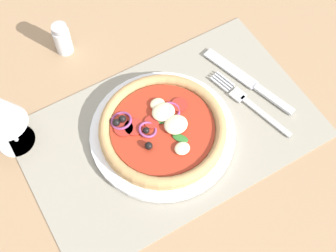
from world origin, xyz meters
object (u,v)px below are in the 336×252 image
(fork, at_px, (246,101))
(pepper_shaker, at_px, (62,39))
(knife, at_px, (247,80))
(pizza, at_px, (161,127))
(plate, at_px, (162,131))

(fork, bearing_deg, pepper_shaker, 25.88)
(knife, xyz_separation_m, pepper_shaker, (-0.26, 0.24, 0.03))
(fork, distance_m, pepper_shaker, 0.36)
(knife, bearing_deg, pizza, 77.29)
(fork, bearing_deg, pizza, 68.20)
(plate, distance_m, knife, 0.19)
(pizza, bearing_deg, fork, -7.77)
(pepper_shaker, bearing_deg, pizza, -75.11)
(knife, distance_m, pepper_shaker, 0.35)
(plate, bearing_deg, fork, -7.59)
(pizza, height_order, pepper_shaker, pepper_shaker)
(fork, xyz_separation_m, knife, (0.03, 0.04, 0.00))
(knife, bearing_deg, plate, 77.45)
(knife, relative_size, pepper_shaker, 2.93)
(fork, relative_size, pepper_shaker, 2.66)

